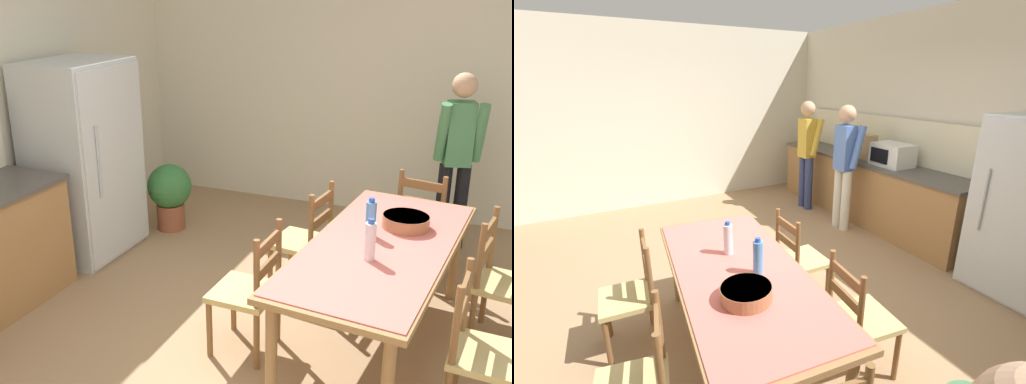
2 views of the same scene
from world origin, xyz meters
The scene contains 16 objects.
ground_plane centered at (0.00, 0.00, 0.00)m, with size 8.32×8.32×0.00m, color #9E7A56.
wall_back centered at (0.00, 2.66, 1.45)m, with size 6.52×0.12×2.90m, color beige.
wall_left centered at (-3.26, 0.00, 1.45)m, with size 0.12×5.20×2.90m, color beige.
kitchen_counter centered at (-1.06, 2.23, 0.47)m, with size 3.45×0.66×0.93m.
counter_splashback centered at (-1.06, 2.54, 1.23)m, with size 3.41×0.03×0.60m, color beige.
microwave centered at (-0.54, 2.21, 1.08)m, with size 0.50×0.39×0.30m.
paper_bag centered at (-1.01, 2.20, 1.11)m, with size 0.24×0.16×0.36m, color tan.
dining_table centered at (0.67, -0.57, 0.68)m, with size 2.09×1.06×0.76m.
bottle_near_centre centered at (0.41, -0.55, 0.88)m, with size 0.07×0.07×0.27m.
bottle_off_centre centered at (0.78, -0.48, 0.88)m, with size 0.07×0.07×0.27m.
serving_bowl centered at (1.01, -0.67, 0.81)m, with size 0.32×0.32×0.09m.
chair_side_near_left centered at (0.14, -1.26, 0.44)m, with size 0.44×0.43×0.91m.
chair_side_far_right centered at (1.19, 0.11, 0.44)m, with size 0.47×0.45×0.91m.
chair_side_far_left centered at (0.29, 0.19, 0.44)m, with size 0.43×0.41×0.91m.
person_at_sink centered at (-1.82, 1.71, 0.98)m, with size 0.44×0.30×1.74m.
person_at_counter centered at (-0.89, 1.69, 0.97)m, with size 0.44×0.30×1.73m.
Camera 2 is at (2.65, -1.40, 2.03)m, focal length 24.00 mm.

